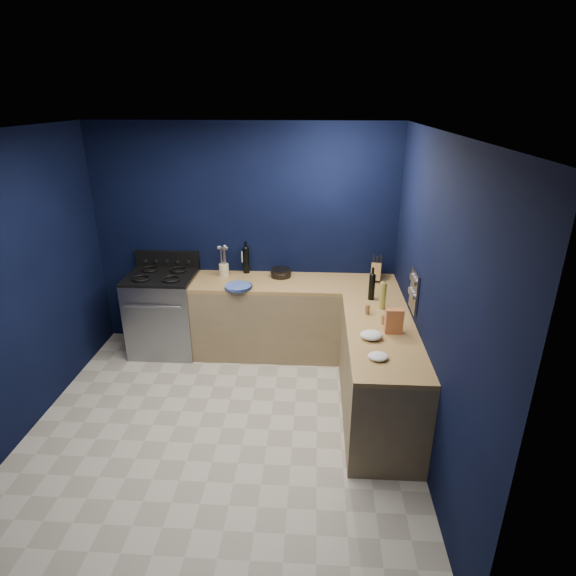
# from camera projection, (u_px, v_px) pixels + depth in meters

# --- Properties ---
(floor) EXTENTS (3.50, 3.50, 0.02)m
(floor) POSITION_uv_depth(u_px,v_px,m) (222.00, 429.00, 4.33)
(floor) COLOR #BDB7A5
(floor) RESTS_ON ground
(ceiling) EXTENTS (3.50, 3.50, 0.02)m
(ceiling) POSITION_uv_depth(u_px,v_px,m) (202.00, 131.00, 3.33)
(ceiling) COLOR silver
(ceiling) RESTS_ON ground
(wall_back) EXTENTS (3.50, 0.02, 2.60)m
(wall_back) POSITION_uv_depth(u_px,v_px,m) (245.00, 238.00, 5.45)
(wall_back) COLOR black
(wall_back) RESTS_ON ground
(wall_right) EXTENTS (0.02, 3.50, 2.60)m
(wall_right) POSITION_uv_depth(u_px,v_px,m) (432.00, 304.00, 3.73)
(wall_right) COLOR black
(wall_right) RESTS_ON ground
(wall_left) EXTENTS (0.02, 3.50, 2.60)m
(wall_left) POSITION_uv_depth(u_px,v_px,m) (6.00, 294.00, 3.93)
(wall_left) COLOR black
(wall_left) RESTS_ON ground
(wall_front) EXTENTS (3.50, 0.02, 2.60)m
(wall_front) POSITION_uv_depth(u_px,v_px,m) (136.00, 449.00, 2.20)
(wall_front) COLOR black
(wall_front) RESTS_ON ground
(cab_back) EXTENTS (2.30, 0.63, 0.86)m
(cab_back) POSITION_uv_depth(u_px,v_px,m) (295.00, 319.00, 5.45)
(cab_back) COLOR #897350
(cab_back) RESTS_ON floor
(top_back) EXTENTS (2.30, 0.63, 0.04)m
(top_back) POSITION_uv_depth(u_px,v_px,m) (295.00, 283.00, 5.28)
(top_back) COLOR brown
(top_back) RESTS_ON cab_back
(cab_right) EXTENTS (0.63, 1.67, 0.86)m
(cab_right) POSITION_uv_depth(u_px,v_px,m) (378.00, 376.00, 4.34)
(cab_right) COLOR #897350
(cab_right) RESTS_ON floor
(top_right) EXTENTS (0.63, 1.67, 0.04)m
(top_right) POSITION_uv_depth(u_px,v_px,m) (382.00, 333.00, 4.17)
(top_right) COLOR brown
(top_right) RESTS_ON cab_right
(gas_range) EXTENTS (0.76, 0.66, 0.92)m
(gas_range) POSITION_uv_depth(u_px,v_px,m) (165.00, 314.00, 5.51)
(gas_range) COLOR gray
(gas_range) RESTS_ON floor
(oven_door) EXTENTS (0.59, 0.02, 0.42)m
(oven_door) POSITION_uv_depth(u_px,v_px,m) (156.00, 327.00, 5.22)
(oven_door) COLOR black
(oven_door) RESTS_ON gas_range
(cooktop) EXTENTS (0.76, 0.66, 0.03)m
(cooktop) POSITION_uv_depth(u_px,v_px,m) (161.00, 276.00, 5.33)
(cooktop) COLOR black
(cooktop) RESTS_ON gas_range
(backguard) EXTENTS (0.76, 0.06, 0.20)m
(backguard) POSITION_uv_depth(u_px,v_px,m) (168.00, 259.00, 5.57)
(backguard) COLOR black
(backguard) RESTS_ON gas_range
(spice_panel) EXTENTS (0.02, 0.28, 0.38)m
(spice_panel) POSITION_uv_depth(u_px,v_px,m) (414.00, 291.00, 4.28)
(spice_panel) COLOR gray
(spice_panel) RESTS_ON wall_right
(wall_outlet) EXTENTS (0.09, 0.02, 0.13)m
(wall_outlet) POSITION_uv_depth(u_px,v_px,m) (245.00, 257.00, 5.52)
(wall_outlet) COLOR white
(wall_outlet) RESTS_ON wall_back
(plate_stack) EXTENTS (0.30, 0.30, 0.04)m
(plate_stack) POSITION_uv_depth(u_px,v_px,m) (238.00, 287.00, 5.08)
(plate_stack) COLOR #2A3B93
(plate_stack) RESTS_ON top_back
(ramekin) EXTENTS (0.11, 0.11, 0.03)m
(ramekin) POSITION_uv_depth(u_px,v_px,m) (224.00, 273.00, 5.49)
(ramekin) COLOR white
(ramekin) RESTS_ON top_back
(utensil_crock) EXTENTS (0.12, 0.12, 0.14)m
(utensil_crock) POSITION_uv_depth(u_px,v_px,m) (224.00, 270.00, 5.43)
(utensil_crock) COLOR beige
(utensil_crock) RESTS_ON top_back
(wine_bottle_back) EXTENTS (0.08, 0.08, 0.30)m
(wine_bottle_back) POSITION_uv_depth(u_px,v_px,m) (246.00, 260.00, 5.48)
(wine_bottle_back) COLOR black
(wine_bottle_back) RESTS_ON top_back
(lemon_basket) EXTENTS (0.26, 0.26, 0.09)m
(lemon_basket) POSITION_uv_depth(u_px,v_px,m) (281.00, 273.00, 5.40)
(lemon_basket) COLOR black
(lemon_basket) RESTS_ON top_back
(knife_block) EXTENTS (0.15, 0.25, 0.24)m
(knife_block) POSITION_uv_depth(u_px,v_px,m) (376.00, 272.00, 5.29)
(knife_block) COLOR brown
(knife_block) RESTS_ON top_back
(wine_bottle_right) EXTENTS (0.08, 0.08, 0.27)m
(wine_bottle_right) POSITION_uv_depth(u_px,v_px,m) (372.00, 287.00, 4.77)
(wine_bottle_right) COLOR black
(wine_bottle_right) RESTS_ON top_right
(oil_bottle) EXTENTS (0.08, 0.08, 0.28)m
(oil_bottle) POSITION_uv_depth(u_px,v_px,m) (383.00, 296.00, 4.55)
(oil_bottle) COLOR #9D9A3B
(oil_bottle) RESTS_ON top_right
(spice_jar_near) EXTENTS (0.05, 0.05, 0.10)m
(spice_jar_near) POSITION_uv_depth(u_px,v_px,m) (367.00, 309.00, 4.48)
(spice_jar_near) COLOR olive
(spice_jar_near) RESTS_ON top_right
(spice_jar_far) EXTENTS (0.05, 0.05, 0.09)m
(spice_jar_far) POSITION_uv_depth(u_px,v_px,m) (384.00, 320.00, 4.28)
(spice_jar_far) COLOR olive
(spice_jar_far) RESTS_ON top_right
(crouton_bag) EXTENTS (0.16, 0.08, 0.23)m
(crouton_bag) POSITION_uv_depth(u_px,v_px,m) (394.00, 321.00, 4.09)
(crouton_bag) COLOR #BB2A45
(crouton_bag) RESTS_ON top_right
(towel_front) EXTENTS (0.23, 0.22, 0.07)m
(towel_front) POSITION_uv_depth(u_px,v_px,m) (371.00, 335.00, 4.02)
(towel_front) COLOR white
(towel_front) RESTS_ON top_right
(towel_end) EXTENTS (0.17, 0.15, 0.05)m
(towel_end) POSITION_uv_depth(u_px,v_px,m) (378.00, 356.00, 3.72)
(towel_end) COLOR white
(towel_end) RESTS_ON top_right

